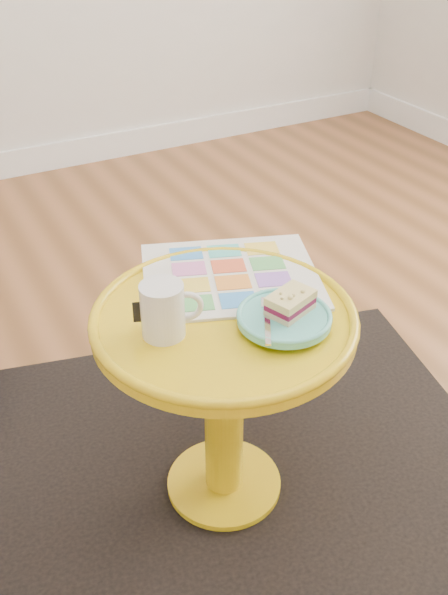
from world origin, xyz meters
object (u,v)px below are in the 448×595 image
plate (284,318)px  mug (164,309)px  side_table (224,370)px  newspaper (231,275)px

plate → mug: bearing=157.5°
side_table → plate: 0.19m
newspaper → mug: bearing=-129.4°
side_table → newspaper: size_ratio=1.41×
side_table → plate: size_ratio=2.91×
newspaper → mug: (-0.20, -0.11, 0.05)m
side_table → mug: size_ratio=4.57×
newspaper → mug: mug is taller
plate → side_table: bearing=133.8°
side_table → plate: plate is taller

